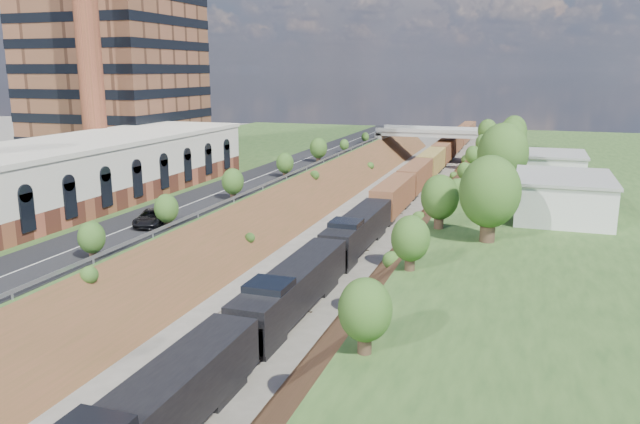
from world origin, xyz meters
The scene contains 16 objects.
platform_left centered at (-33.00, 60.00, 2.50)m, with size 44.00×180.00×5.00m, color #2C4D1F.
embankment_left centered at (-11.00, 60.00, 0.00)m, with size 7.07×180.00×7.07m, color brown.
embankment_right centered at (11.00, 60.00, 0.00)m, with size 7.07×180.00×7.07m, color brown.
rail_left_track centered at (-2.60, 60.00, 0.09)m, with size 1.58×180.00×0.18m, color gray.
rail_right_track centered at (2.60, 60.00, 0.09)m, with size 1.58×180.00×0.18m, color gray.
road centered at (-15.50, 60.00, 5.05)m, with size 8.00×180.00×0.10m, color black.
guardrail centered at (-11.40, 59.80, 5.55)m, with size 0.10×171.00×0.70m.
commercial_building centered at (-28.00, 38.00, 8.51)m, with size 14.30×62.30×7.00m.
smokestack centered at (-36.00, 56.00, 25.00)m, with size 3.20×3.20×40.00m, color brown.
overpass centered at (0.00, 122.00, 4.92)m, with size 24.50×8.30×7.40m.
white_building_near centered at (23.50, 52.00, 7.00)m, with size 9.00×12.00×4.00m, color silver.
white_building_far centered at (23.00, 74.00, 6.80)m, with size 8.00×10.00×3.60m, color silver.
tree_right_large centered at (17.00, 40.00, 9.38)m, with size 5.25×5.25×7.61m.
tree_left_crest centered at (-11.80, 20.00, 7.04)m, with size 2.45×2.45×3.55m.
freight_train centered at (2.60, 92.75, 2.70)m, with size 3.17×178.12×4.71m.
suv centered at (-13.97, 35.32, 5.85)m, with size 2.48×5.38×1.49m, color black.
Camera 1 is at (19.99, -14.51, 19.68)m, focal length 35.00 mm.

